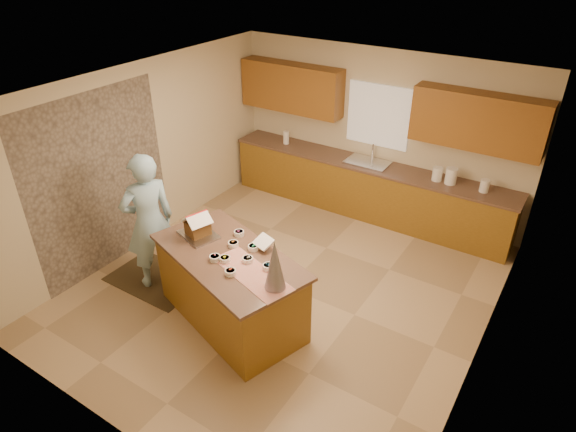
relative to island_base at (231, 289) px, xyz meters
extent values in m
plane|color=tan|center=(0.24, 0.88, -0.46)|extent=(5.50, 5.50, 0.00)
plane|color=silver|center=(0.24, 0.88, 2.24)|extent=(5.50, 5.50, 0.00)
plane|color=beige|center=(0.24, 3.63, 0.89)|extent=(5.50, 5.50, 0.00)
plane|color=beige|center=(0.24, -1.87, 0.89)|extent=(5.50, 5.50, 0.00)
plane|color=beige|center=(-2.26, 0.88, 0.89)|extent=(5.50, 5.50, 0.00)
plane|color=beige|center=(2.74, 0.88, 0.89)|extent=(5.50, 5.50, 0.00)
plane|color=gray|center=(-2.24, 0.08, 0.79)|extent=(0.00, 2.50, 2.50)
cube|color=white|center=(0.24, 3.60, 1.19)|extent=(1.05, 0.03, 1.00)
cube|color=brown|center=(0.24, 3.33, -0.02)|extent=(4.80, 0.60, 0.88)
cube|color=brown|center=(0.24, 3.33, 0.44)|extent=(4.85, 0.63, 0.04)
cube|color=#985F20|center=(-1.31, 3.45, 1.44)|extent=(1.85, 0.35, 0.80)
cube|color=#985F20|center=(1.79, 3.45, 1.44)|extent=(1.85, 0.35, 0.80)
cube|color=silver|center=(0.24, 3.33, 0.43)|extent=(0.70, 0.45, 0.12)
cylinder|color=silver|center=(0.24, 3.51, 0.60)|extent=(0.03, 0.03, 0.28)
cube|color=brown|center=(0.00, 0.00, 0.00)|extent=(2.09, 1.48, 0.92)
cube|color=brown|center=(0.00, 0.00, 0.48)|extent=(2.19, 1.58, 0.04)
cube|color=red|center=(0.45, -0.14, 0.51)|extent=(1.11, 0.68, 0.01)
cube|color=silver|center=(-0.57, 0.13, 0.52)|extent=(0.57, 0.49, 0.03)
cube|color=white|center=(0.27, 0.33, 0.60)|extent=(0.28, 0.24, 0.10)
cone|color=#9D9DA8|center=(0.80, -0.20, 0.79)|extent=(0.29, 0.29, 0.58)
cube|color=black|center=(-1.39, 0.04, -0.46)|extent=(1.29, 0.84, 0.01)
imported|color=#96BFD5|center=(-1.34, 0.04, 0.50)|extent=(0.70, 0.82, 1.89)
cylinder|color=white|center=(1.38, 3.33, 0.56)|extent=(0.15, 0.15, 0.21)
cylinder|color=white|center=(1.59, 3.33, 0.58)|extent=(0.17, 0.17, 0.25)
cylinder|color=white|center=(2.08, 3.33, 0.55)|extent=(0.13, 0.13, 0.19)
cylinder|color=white|center=(-1.35, 3.33, 0.57)|extent=(0.10, 0.10, 0.23)
cube|color=brown|center=(-0.57, 0.13, 0.61)|extent=(0.30, 0.31, 0.17)
cube|color=white|center=(-0.63, 0.15, 0.76)|extent=(0.24, 0.33, 0.13)
cube|color=white|center=(-0.50, 0.11, 0.76)|extent=(0.24, 0.33, 0.13)
cylinder|color=red|center=(-0.57, 0.13, 0.82)|extent=(0.11, 0.29, 0.02)
cylinder|color=#C96423|center=(-0.06, 0.17, 0.53)|extent=(0.13, 0.13, 0.06)
cylinder|color=#DF4427|center=(0.26, -0.28, 0.53)|extent=(0.13, 0.13, 0.06)
cylinder|color=teal|center=(0.55, 0.02, 0.53)|extent=(0.13, 0.13, 0.06)
cylinder|color=yellow|center=(0.05, -0.12, 0.53)|extent=(0.13, 0.13, 0.06)
cylinder|color=#28AE75|center=(0.18, 0.24, 0.53)|extent=(0.13, 0.13, 0.06)
cylinder|color=#DE698C|center=(-0.06, -0.16, 0.53)|extent=(0.13, 0.13, 0.06)
cylinder|color=#8E2F67|center=(-0.15, 0.41, 0.53)|extent=(0.13, 0.13, 0.06)
cylinder|color=white|center=(0.28, 0.01, 0.53)|extent=(0.13, 0.13, 0.06)
camera|label=1|loc=(3.14, -3.60, 3.80)|focal=30.86mm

